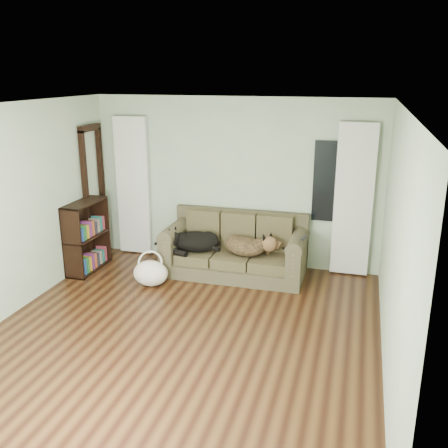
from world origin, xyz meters
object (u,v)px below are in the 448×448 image
(sofa, at_px, (234,246))
(dog_shepherd, at_px, (248,246))
(dog_black_lab, at_px, (193,242))
(tote_bag, at_px, (151,275))
(bookshelf, at_px, (87,239))

(sofa, height_order, dog_shepherd, sofa)
(dog_black_lab, bearing_deg, tote_bag, -129.53)
(sofa, relative_size, dog_black_lab, 2.99)
(dog_shepherd, distance_m, bookshelf, 2.47)
(dog_black_lab, xyz_separation_m, tote_bag, (-0.44, -0.63, -0.32))
(tote_bag, bearing_deg, dog_shepherd, 28.29)
(sofa, distance_m, tote_bag, 1.31)
(dog_black_lab, distance_m, bookshelf, 1.64)
(bookshelf, bearing_deg, dog_shepherd, 5.65)
(dog_shepherd, relative_size, tote_bag, 1.31)
(sofa, relative_size, tote_bag, 4.14)
(sofa, bearing_deg, tote_bag, -144.75)
(bookshelf, bearing_deg, tote_bag, -17.72)
(sofa, height_order, bookshelf, bookshelf)
(dog_shepherd, xyz_separation_m, tote_bag, (-1.26, -0.68, -0.33))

